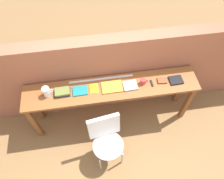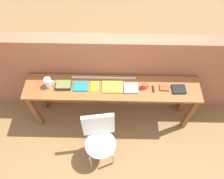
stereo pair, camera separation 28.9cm
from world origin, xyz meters
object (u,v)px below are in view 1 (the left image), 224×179
at_px(mug, 143,81).
at_px(leather_journal_brown, 162,81).
at_px(pitcher_white, 47,92).
at_px(multitool_folded, 152,83).
at_px(chair_white_moulded, 107,139).
at_px(book_open_centre, 112,87).
at_px(magazine_cycling, 80,91).
at_px(book_repair_rightmost, 176,80).
at_px(pamphlet_pile_colourful, 94,89).
at_px(book_stack_leftmost, 62,92).

bearing_deg(mug, leather_journal_brown, -0.44).
distance_m(pitcher_white, multitool_folded, 1.47).
height_order(chair_white_moulded, book_open_centre, book_open_centre).
height_order(magazine_cycling, book_open_centre, book_open_centre).
xyz_separation_m(mug, book_repair_rightmost, (0.48, -0.02, -0.03)).
bearing_deg(pamphlet_pile_colourful, pitcher_white, -179.53).
bearing_deg(magazine_cycling, pamphlet_pile_colourful, 1.76).
distance_m(chair_white_moulded, multitool_folded, 1.01).
bearing_deg(book_stack_leftmost, magazine_cycling, -0.74).
bearing_deg(pitcher_white, pamphlet_pile_colourful, 0.47).
height_order(book_open_centre, book_repair_rightmost, book_repair_rightmost).
distance_m(book_stack_leftmost, leather_journal_brown, 1.42).
bearing_deg(chair_white_moulded, book_stack_leftmost, 130.52).
height_order(multitool_folded, leather_journal_brown, leather_journal_brown).
bearing_deg(magazine_cycling, book_open_centre, -2.07).
distance_m(pamphlet_pile_colourful, leather_journal_brown, 0.98).
distance_m(multitool_folded, leather_journal_brown, 0.16).
bearing_deg(pitcher_white, magazine_cycling, -0.84).
height_order(mug, book_repair_rightmost, mug).
height_order(mug, leather_journal_brown, mug).
xyz_separation_m(pamphlet_pile_colourful, mug, (0.70, -0.01, 0.04)).
xyz_separation_m(chair_white_moulded, pamphlet_pile_colourful, (-0.09, 0.62, 0.36)).
xyz_separation_m(magazine_cycling, multitool_folded, (1.02, -0.02, -0.00)).
relative_size(book_stack_leftmost, leather_journal_brown, 1.73).
xyz_separation_m(mug, multitool_folded, (0.13, -0.02, -0.04)).
relative_size(book_stack_leftmost, book_open_centre, 0.77).
height_order(pitcher_white, book_open_centre, pitcher_white).
xyz_separation_m(book_open_centre, mug, (0.44, 0.00, 0.03)).
xyz_separation_m(pitcher_white, book_open_centre, (0.89, -0.01, -0.07)).
distance_m(chair_white_moulded, book_repair_rightmost, 1.29).
xyz_separation_m(pamphlet_pile_colourful, book_repair_rightmost, (1.18, -0.03, 0.01)).
height_order(pitcher_white, pamphlet_pile_colourful, pitcher_white).
bearing_deg(mug, magazine_cycling, -179.95).
bearing_deg(book_repair_rightmost, mug, 175.06).
bearing_deg(leather_journal_brown, chair_white_moulded, -141.08).
height_order(book_open_centre, leather_journal_brown, leather_journal_brown).
bearing_deg(pamphlet_pile_colourful, chair_white_moulded, -81.87).
relative_size(book_stack_leftmost, book_repair_rightmost, 1.19).
distance_m(book_stack_leftmost, pamphlet_pile_colourful, 0.44).
xyz_separation_m(chair_white_moulded, book_open_centre, (0.17, 0.61, 0.36)).
distance_m(mug, leather_journal_brown, 0.29).
distance_m(chair_white_moulded, mug, 0.95).
relative_size(pitcher_white, book_repair_rightmost, 0.97).
xyz_separation_m(magazine_cycling, book_repair_rightmost, (1.38, -0.02, 0.00)).
distance_m(pitcher_white, pamphlet_pile_colourful, 0.64).
bearing_deg(pitcher_white, chair_white_moulded, -40.40).
distance_m(chair_white_moulded, book_open_centre, 0.73).
relative_size(book_open_centre, leather_journal_brown, 2.25).
bearing_deg(book_open_centre, pitcher_white, 178.99).
xyz_separation_m(chair_white_moulded, book_repair_rightmost, (1.09, 0.59, 0.37)).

